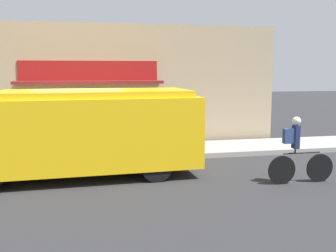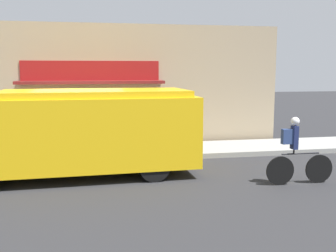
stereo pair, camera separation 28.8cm
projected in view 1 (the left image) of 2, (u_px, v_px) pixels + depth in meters
ground_plane at (81, 164)px, 11.58m from camera, size 70.00×70.00×0.00m
sidewalk at (81, 154)px, 12.60m from camera, size 28.00×2.13×0.16m
storefront at (80, 87)px, 13.60m from camera, size 14.41×0.88×4.37m
school_bus at (84, 131)px, 10.20m from camera, size 6.49×2.79×2.25m
cyclist at (297, 152)px, 9.56m from camera, size 1.73×0.21×1.66m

